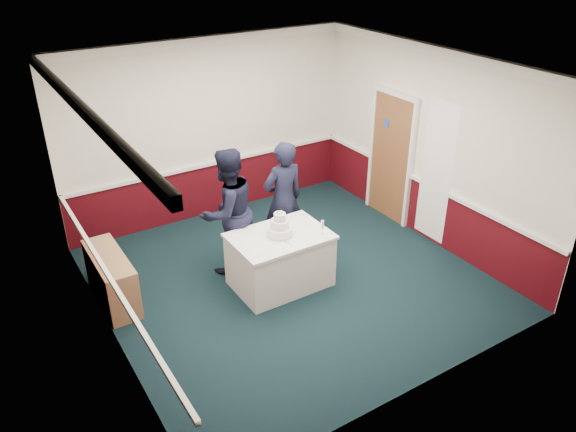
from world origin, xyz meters
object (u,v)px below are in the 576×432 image
sideboard (112,278)px  wedding_cake (280,228)px  cake_knife (286,242)px  person_woman (283,200)px  champagne_flute (322,225)px  cake_table (280,260)px  person_man (228,212)px

sideboard → wedding_cake: size_ratio=3.30×
cake_knife → person_woman: person_woman is taller
champagne_flute → person_woman: (-0.02, 0.98, -0.03)m
sideboard → person_woman: size_ratio=0.67×
champagne_flute → cake_knife: bearing=171.4°
wedding_cake → cake_knife: bearing=-98.5°
cake_knife → person_woman: bearing=47.2°
sideboard → cake_table: 2.26m
cake_table → sideboard: bearing=157.9°
person_woman → wedding_cake: bearing=55.3°
sideboard → person_man: 1.79m
cake_table → champagne_flute: (0.50, -0.28, 0.53)m
sideboard → cake_table: bearing=-22.1°
person_man → person_woman: bearing=165.2°
cake_table → champagne_flute: champagne_flute is taller
person_man → person_woman: size_ratio=1.03×
wedding_cake → cake_knife: (-0.03, -0.20, -0.11)m
champagne_flute → person_man: 1.37m
champagne_flute → sideboard: bearing=156.4°
sideboard → cake_knife: bearing=-27.0°
person_woman → sideboard: bearing=-3.4°
wedding_cake → cake_table: bearing=-90.0°
sideboard → person_woman: bearing=-3.3°
cake_table → champagne_flute: bearing=-29.2°
cake_knife → person_woman: size_ratio=0.12×
champagne_flute → person_woman: size_ratio=0.11×
wedding_cake → person_man: bearing=118.5°
wedding_cake → cake_knife: 0.23m
wedding_cake → person_man: (-0.40, 0.74, 0.03)m
sideboard → cake_knife: (2.06, -1.05, 0.44)m
sideboard → wedding_cake: bearing=-22.1°
champagne_flute → person_woman: person_woman is taller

